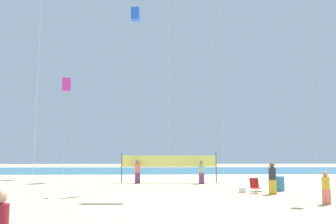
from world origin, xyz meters
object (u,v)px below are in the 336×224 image
at_px(beachgoer_coral_shirt, 138,171).
at_px(beachgoer_mustard_shirt, 326,186).
at_px(beachgoer_sage_shirt, 201,171).
at_px(kite_blue_box, 135,14).
at_px(kite_magenta_box, 66,85).
at_px(folding_beach_chair, 255,185).
at_px(beachgoer_charcoal_shirt, 272,177).
at_px(trash_barrel, 279,184).
at_px(volleyball_net, 169,162).
at_px(beach_handbag, 242,190).

xyz_separation_m(beachgoer_coral_shirt, beachgoer_mustard_shirt, (9.46, -11.58, -0.17)).
distance_m(beachgoer_sage_shirt, kite_blue_box, 18.30).
bearing_deg(kite_magenta_box, folding_beach_chair, -43.13).
height_order(beachgoer_charcoal_shirt, kite_magenta_box, kite_magenta_box).
xyz_separation_m(trash_barrel, volleyball_net, (-6.74, 6.18, 1.18)).
bearing_deg(beachgoer_charcoal_shirt, beachgoer_coral_shirt, 2.86).
xyz_separation_m(beachgoer_charcoal_shirt, kite_magenta_box, (-15.97, 14.62, 8.29)).
relative_size(volleyball_net, kite_magenta_box, 0.77).
bearing_deg(beachgoer_coral_shirt, volleyball_net, 110.74).
bearing_deg(trash_barrel, beachgoer_sage_shirt, 128.59).
bearing_deg(beachgoer_charcoal_shirt, volleyball_net, -8.44).
bearing_deg(trash_barrel, beach_handbag, -160.46).
height_order(beachgoer_coral_shirt, kite_blue_box, kite_blue_box).
bearing_deg(beachgoer_charcoal_shirt, beachgoer_sage_shirt, -19.69).
bearing_deg(beachgoer_mustard_shirt, beachgoer_charcoal_shirt, -176.72).
distance_m(beachgoer_charcoal_shirt, beachgoer_sage_shirt, 7.75).
bearing_deg(kite_blue_box, folding_beach_chair, -59.64).
relative_size(beachgoer_coral_shirt, beachgoer_charcoal_shirt, 1.01).
bearing_deg(trash_barrel, volleyball_net, 137.47).
height_order(volleyball_net, beach_handbag, volleyball_net).
bearing_deg(beachgoer_mustard_shirt, kite_blue_box, -164.47).
distance_m(volleyball_net, kite_magenta_box, 14.42).
distance_m(trash_barrel, beach_handbag, 2.76).
relative_size(kite_magenta_box, kite_blue_box, 0.57).
bearing_deg(volleyball_net, kite_blue_box, 116.88).
height_order(beachgoer_sage_shirt, folding_beach_chair, beachgoer_sage_shirt).
distance_m(folding_beach_chair, kite_blue_box, 22.85).
bearing_deg(trash_barrel, kite_blue_box, 128.38).
relative_size(beachgoer_sage_shirt, kite_blue_box, 0.10).
bearing_deg(beachgoer_mustard_shirt, trash_barrel, 168.52).
bearing_deg(kite_blue_box, trash_barrel, -51.62).
relative_size(beachgoer_mustard_shirt, volleyball_net, 0.20).
bearing_deg(kite_blue_box, beach_handbag, -61.29).
bearing_deg(beachgoer_coral_shirt, beach_handbag, 58.48).
height_order(beachgoer_charcoal_shirt, kite_blue_box, kite_blue_box).
height_order(beachgoer_sage_shirt, kite_magenta_box, kite_magenta_box).
xyz_separation_m(beachgoer_coral_shirt, beachgoer_charcoal_shirt, (8.26, -7.61, -0.01)).
xyz_separation_m(beachgoer_mustard_shirt, kite_magenta_box, (-17.18, 18.59, 8.45)).
distance_m(beachgoer_charcoal_shirt, beachgoer_mustard_shirt, 4.15).
height_order(beachgoer_sage_shirt, kite_blue_box, kite_blue_box).
bearing_deg(beach_handbag, trash_barrel, 19.54).
height_order(volleyball_net, kite_magenta_box, kite_magenta_box).
xyz_separation_m(volleyball_net, kite_magenta_box, (-10.22, 6.72, 7.64)).
xyz_separation_m(beach_handbag, kite_magenta_box, (-14.38, 13.82, 9.12)).
xyz_separation_m(beachgoer_mustard_shirt, beachgoer_sage_shirt, (-4.45, 11.00, 0.16)).
relative_size(beachgoer_charcoal_shirt, beach_handbag, 4.78).
bearing_deg(beachgoer_charcoal_shirt, beach_handbag, 18.77).
relative_size(beachgoer_charcoal_shirt, folding_beach_chair, 2.06).
height_order(beachgoer_coral_shirt, beachgoer_sage_shirt, beachgoer_coral_shirt).
relative_size(folding_beach_chair, beach_handbag, 2.33).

